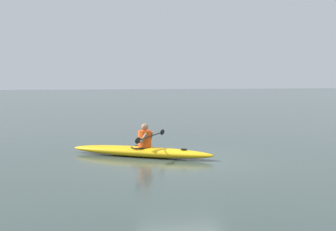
# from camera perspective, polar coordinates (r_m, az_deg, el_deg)

# --- Properties ---
(ground_plane) EXTENTS (160.00, 160.00, 0.00)m
(ground_plane) POSITION_cam_1_polar(r_m,az_deg,el_deg) (12.60, 2.18, -5.82)
(ground_plane) COLOR #384742
(kayak) EXTENTS (4.19, 2.87, 0.30)m
(kayak) POSITION_cam_1_polar(r_m,az_deg,el_deg) (13.12, -3.60, -4.71)
(kayak) COLOR #EAB214
(kayak) RESTS_ON ground
(kayaker) EXTENTS (1.26, 2.05, 0.70)m
(kayaker) POSITION_cam_1_polar(r_m,az_deg,el_deg) (12.99, -2.97, -2.86)
(kayaker) COLOR #E04C14
(kayaker) RESTS_ON kayak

